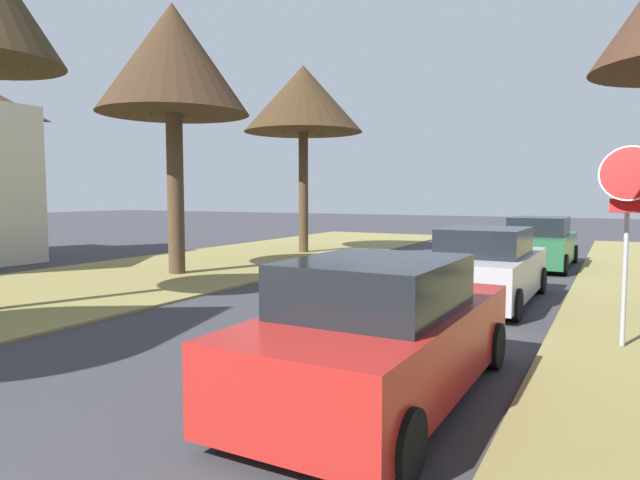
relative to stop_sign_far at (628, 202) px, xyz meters
The scene contains 6 objects.
stop_sign_far is the anchor object (origin of this frame).
street_tree_left_mid_b 11.99m from the stop_sign_far, 166.10° to the left, with size 4.15×4.15×7.43m.
street_tree_left_far 14.88m from the stop_sign_far, 138.65° to the left, with size 4.51×4.51×7.09m.
parked_sedan_red 4.45m from the stop_sign_far, 124.42° to the right, with size 2.00×4.43×1.57m.
parked_sedan_silver 4.00m from the stop_sign_far, 132.47° to the left, with size 2.00×4.43×1.57m.
parked_sedan_green 9.76m from the stop_sign_far, 103.47° to the left, with size 2.00×4.43×1.57m.
Camera 1 is at (4.51, 0.06, 2.26)m, focal length 31.31 mm.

